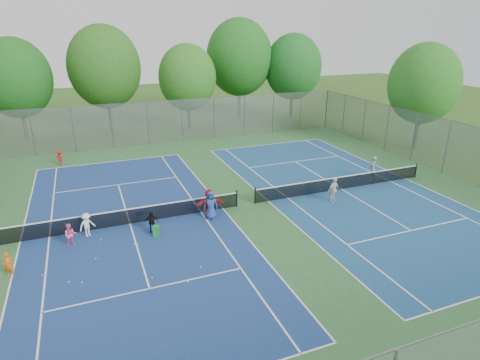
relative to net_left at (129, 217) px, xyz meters
name	(u,v)px	position (x,y,z in m)	size (l,w,h in m)	color
ground	(246,205)	(7.00, 0.00, -0.46)	(120.00, 120.00, 0.00)	#2E561B
court_pad	(246,205)	(7.00, 0.00, -0.45)	(32.00, 32.00, 0.01)	#2E6233
court_left	(130,224)	(0.00, 0.00, -0.44)	(10.97, 23.77, 0.01)	navy
court_right	(341,189)	(14.00, 0.00, -0.44)	(10.97, 23.77, 0.01)	navy
net_left	(129,217)	(0.00, 0.00, 0.00)	(12.87, 0.10, 0.91)	black
net_right	(342,183)	(14.00, 0.00, 0.00)	(12.87, 0.10, 0.91)	black
fence_north	(182,121)	(7.00, 16.00, 1.54)	(32.00, 0.10, 4.00)	gray
fence_east	(447,147)	(23.00, 0.00, 1.54)	(32.00, 0.10, 4.00)	gray
tree_nw	(16,78)	(-7.00, 22.00, 5.44)	(6.40, 6.40, 9.58)	#443326
tree_nl	(105,67)	(1.00, 23.00, 6.09)	(7.20, 7.20, 10.69)	#443326
tree_nc	(187,78)	(9.00, 21.00, 4.94)	(6.00, 6.00, 8.85)	#443326
tree_nr	(239,58)	(16.00, 24.00, 6.59)	(7.60, 7.60, 11.42)	#443326
tree_ne	(293,67)	(22.00, 22.00, 5.51)	(6.60, 6.60, 9.77)	#443326
tree_side_e	(424,84)	(26.00, 6.00, 5.29)	(6.00, 6.00, 9.20)	#443326
ball_crate	(140,212)	(0.73, 1.03, -0.31)	(0.33, 0.33, 0.28)	#1742B3
ball_hopper	(156,231)	(1.12, -1.93, -0.16)	(0.30, 0.30, 0.59)	green
student_a	(8,265)	(-5.52, -3.24, 0.14)	(0.44, 0.29, 1.20)	orange
student_b	(70,235)	(-3.01, -1.36, 0.15)	(0.58, 0.46, 1.20)	pink
student_c	(87,225)	(-2.20, -0.60, 0.20)	(0.84, 0.48, 1.31)	white
student_d	(151,222)	(1.00, -1.37, 0.14)	(0.70, 0.29, 1.20)	black
student_e	(211,205)	(4.42, -1.00, 0.39)	(0.83, 0.54, 1.69)	#274491
student_f	(209,204)	(4.40, -0.85, 0.42)	(1.62, 0.51, 1.74)	red
child_far_baseline	(60,158)	(-3.80, 12.60, 0.14)	(0.76, 0.44, 1.18)	#A91819
instructor	(373,168)	(17.13, 0.81, 0.41)	(0.63, 0.41, 1.73)	gray
teen_court_b	(334,190)	(12.27, -1.55, 0.34)	(0.94, 0.39, 1.60)	silver
tennis_ball_0	(101,240)	(-1.63, -1.37, -0.42)	(0.07, 0.07, 0.07)	#CBEC37
tennis_ball_1	(134,244)	(-0.09, -2.39, -0.42)	(0.07, 0.07, 0.07)	yellow
tennis_ball_2	(42,276)	(-4.24, -3.75, -0.42)	(0.07, 0.07, 0.07)	gold
tennis_ball_3	(96,259)	(-1.98, -3.18, -0.42)	(0.07, 0.07, 0.07)	#CDDC33
tennis_ball_4	(188,282)	(1.60, -6.56, -0.42)	(0.07, 0.07, 0.07)	yellow
tennis_ball_5	(69,282)	(-3.15, -4.70, -0.42)	(0.07, 0.07, 0.07)	#CDEB36
tennis_ball_6	(144,270)	(0.01, -4.93, -0.42)	(0.07, 0.07, 0.07)	#D2F238
tennis_ball_7	(138,245)	(0.05, -2.59, -0.42)	(0.07, 0.07, 0.07)	#D8E936
tennis_ball_8	(152,278)	(0.23, -5.69, -0.42)	(0.07, 0.07, 0.07)	#DAEB36
tennis_ball_9	(201,267)	(2.44, -5.67, -0.42)	(0.07, 0.07, 0.07)	#D0E635
tennis_ball_10	(82,283)	(-2.63, -4.95, -0.42)	(0.07, 0.07, 0.07)	#D2E635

